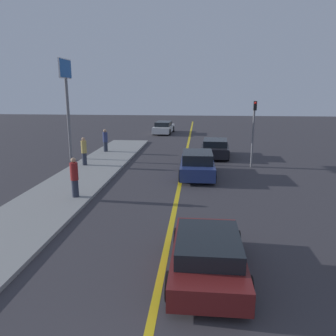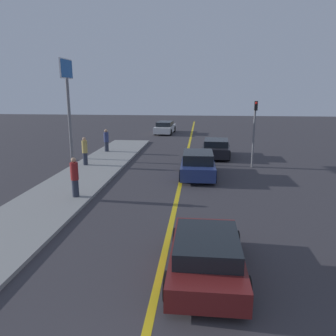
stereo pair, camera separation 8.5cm
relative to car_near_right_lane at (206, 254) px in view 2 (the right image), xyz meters
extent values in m
cube|color=gold|center=(-1.21, 12.44, -0.58)|extent=(0.20, 60.00, 0.01)
cube|color=gray|center=(-6.59, 8.24, -0.51)|extent=(3.27, 27.59, 0.14)
cube|color=maroon|center=(0.00, 0.05, -0.11)|extent=(1.83, 3.93, 0.56)
cube|color=black|center=(0.00, -0.15, 0.38)|extent=(1.61, 2.16, 0.41)
cylinder|color=black|center=(-0.86, 1.27, -0.23)|extent=(0.22, 0.69, 0.69)
cylinder|color=black|center=(0.87, 1.26, -0.23)|extent=(0.22, 0.69, 0.69)
cylinder|color=black|center=(-0.87, -1.16, -0.23)|extent=(0.22, 0.69, 0.69)
cylinder|color=black|center=(0.86, -1.17, -0.23)|extent=(0.22, 0.69, 0.69)
cube|color=navy|center=(-0.33, 10.09, -0.06)|extent=(1.88, 4.23, 0.69)
cube|color=black|center=(-0.33, 9.88, 0.56)|extent=(1.64, 2.34, 0.55)
cylinder|color=black|center=(-1.22, 11.38, -0.25)|extent=(0.23, 0.66, 0.66)
cylinder|color=black|center=(0.51, 11.41, -0.25)|extent=(0.23, 0.66, 0.66)
cylinder|color=black|center=(-1.18, 8.78, -0.25)|extent=(0.23, 0.66, 0.66)
cylinder|color=black|center=(0.55, 8.80, -0.25)|extent=(0.23, 0.66, 0.66)
cube|color=black|center=(0.90, 15.70, -0.06)|extent=(2.07, 4.06, 0.66)
cube|color=black|center=(0.90, 15.50, 0.49)|extent=(1.75, 2.27, 0.44)
cylinder|color=black|center=(0.08, 16.98, -0.24)|extent=(0.26, 0.69, 0.68)
cylinder|color=black|center=(1.85, 16.88, -0.24)|extent=(0.26, 0.69, 0.68)
cylinder|color=black|center=(-0.05, 14.52, -0.24)|extent=(0.26, 0.69, 0.68)
cylinder|color=black|center=(1.72, 14.43, -0.24)|extent=(0.26, 0.69, 0.68)
cube|color=silver|center=(-4.16, 28.39, -0.07)|extent=(2.04, 4.84, 0.66)
cube|color=black|center=(-4.16, 28.15, 0.50)|extent=(1.71, 2.69, 0.48)
cylinder|color=black|center=(-4.92, 29.91, -0.25)|extent=(0.26, 0.66, 0.65)
cylinder|color=black|center=(-3.24, 29.81, -0.25)|extent=(0.26, 0.66, 0.65)
cylinder|color=black|center=(-5.09, 26.97, -0.25)|extent=(0.26, 0.66, 0.65)
cylinder|color=black|center=(-3.40, 26.87, -0.25)|extent=(0.26, 0.66, 0.65)
cylinder|color=#282D3D|center=(-5.65, 5.52, -0.06)|extent=(0.29, 0.29, 0.77)
cylinder|color=maroon|center=(-5.65, 5.52, 0.71)|extent=(0.34, 0.34, 0.77)
sphere|color=tan|center=(-5.65, 5.52, 1.21)|extent=(0.22, 0.22, 0.22)
cylinder|color=#282D3D|center=(-7.38, 11.63, -0.06)|extent=(0.29, 0.29, 0.76)
cylinder|color=tan|center=(-7.38, 11.63, 0.71)|extent=(0.34, 0.34, 0.76)
sphere|color=tan|center=(-7.38, 11.63, 1.20)|extent=(0.22, 0.22, 0.22)
cylinder|color=#282D3D|center=(-7.35, 16.29, -0.07)|extent=(0.31, 0.31, 0.73)
cylinder|color=navy|center=(-7.35, 16.29, 0.66)|extent=(0.36, 0.36, 0.73)
sphere|color=tan|center=(-7.35, 16.29, 1.14)|extent=(0.24, 0.24, 0.24)
cylinder|color=slate|center=(3.02, 12.57, 1.46)|extent=(0.12, 0.12, 4.08)
cube|color=black|center=(3.02, 12.39, 3.23)|extent=(0.18, 0.18, 0.55)
sphere|color=red|center=(3.02, 12.30, 3.39)|extent=(0.14, 0.14, 0.14)
cylinder|color=slate|center=(-8.98, 13.49, 2.17)|extent=(0.20, 0.20, 5.50)
cube|color=silver|center=(-8.98, 13.49, 5.48)|extent=(0.08, 1.92, 1.23)
cube|color=#19519E|center=(-8.98, 13.49, 5.48)|extent=(0.12, 1.80, 1.11)
camera|label=1|loc=(-0.31, -7.81, 4.16)|focal=35.00mm
camera|label=2|loc=(-0.22, -7.80, 4.16)|focal=35.00mm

